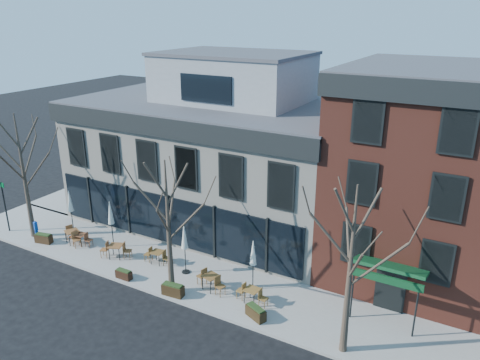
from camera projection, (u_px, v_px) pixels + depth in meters
The scene contains 24 objects.
ground at pixel (172, 248), 28.59m from camera, with size 120.00×120.00×0.00m, color black.
sidewalk_front at pixel (196, 277), 25.30m from camera, with size 33.50×4.70×0.15m, color gray.
sidewalk_side at pixel (107, 185), 38.66m from camera, with size 4.50×12.00×0.15m, color gray.
corner_building at pixel (215, 153), 31.09m from camera, with size 18.39×10.39×11.10m.
red_brick_building at pixel (421, 172), 24.75m from camera, with size 8.20×11.78×11.18m.
tree_corner at pixel (24, 175), 28.42m from camera, with size 3.93×3.98×7.92m.
tree_mid at pixel (169, 227), 22.71m from camera, with size 3.50×3.55×7.04m.
tree_right at pixel (350, 270), 18.48m from camera, with size 3.72×3.77×7.48m.
sign_pole at pixel (5, 203), 29.85m from camera, with size 0.50×0.10×3.40m.
call_box at pixel (36, 230), 29.04m from camera, with size 0.26×0.26×1.32m.
cafe_set_0 at pixel (72, 235), 28.76m from camera, with size 1.92×1.17×0.99m.
cafe_set_1 at pixel (81, 238), 28.55m from camera, with size 1.67×0.73×0.86m.
cafe_set_2 at pixel (116, 250), 27.02m from camera, with size 1.89×1.15×0.98m.
cafe_set_3 at pixel (157, 256), 26.45m from camera, with size 1.72×0.75×0.89m.
cafe_set_4 at pixel (211, 281), 23.93m from camera, with size 1.93×0.94×0.99m.
cafe_set_5 at pixel (252, 294), 22.87m from camera, with size 1.74×0.73×0.91m.
umbrella_0 at pixel (70, 203), 29.55m from camera, with size 0.46×0.46×2.90m.
umbrella_1 at pixel (111, 215), 27.75m from camera, with size 0.47×0.47×2.94m.
umbrella_2 at pixel (184, 240), 24.98m from camera, with size 0.45×0.45×2.84m.
umbrella_4 at pixel (253, 256), 23.46m from camera, with size 0.44×0.44×2.76m.
planter_0 at pixel (44, 238), 28.84m from camera, with size 1.13×0.65×0.60m.
planter_1 at pixel (124, 274), 25.00m from camera, with size 0.92×0.38×0.51m.
planter_2 at pixel (173, 290), 23.51m from camera, with size 1.16×0.55×0.63m.
planter_3 at pixel (256, 312), 21.76m from camera, with size 1.16×0.82×0.60m.
Camera 1 is at (16.13, -20.12, 13.68)m, focal length 35.00 mm.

